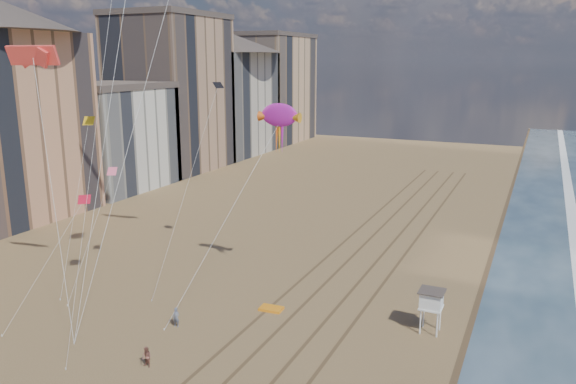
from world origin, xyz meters
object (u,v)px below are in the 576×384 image
at_px(grounded_kite, 271,309).
at_px(show_kite, 279,116).
at_px(lifeguard_stand, 431,300).
at_px(kite_flyer_b, 147,357).
at_px(kite_flyer_a, 176,317).

bearing_deg(grounded_kite, show_kite, 101.32).
height_order(lifeguard_stand, kite_flyer_b, lifeguard_stand).
relative_size(lifeguard_stand, show_kite, 0.18).
relative_size(show_kite, kite_flyer_a, 12.12).
xyz_separation_m(lifeguard_stand, kite_flyer_a, (-18.34, -7.39, -1.85)).
bearing_deg(kite_flyer_a, kite_flyer_b, -77.65).
relative_size(show_kite, kite_flyer_b, 12.85).
relative_size(grounded_kite, show_kite, 0.10).
bearing_deg(grounded_kite, kite_flyer_a, -136.94).
bearing_deg(show_kite, kite_flyer_a, -114.30).
relative_size(lifeguard_stand, grounded_kite, 1.79).
bearing_deg(grounded_kite, kite_flyer_b, -111.67).
bearing_deg(kite_flyer_a, grounded_kite, 42.72).
relative_size(lifeguard_stand, kite_flyer_a, 2.17).
distance_m(grounded_kite, show_kite, 16.31).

